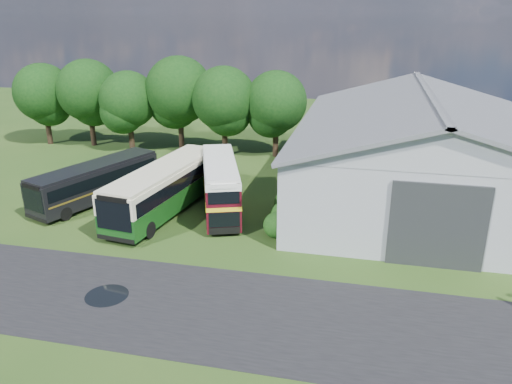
% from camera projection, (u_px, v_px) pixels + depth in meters
% --- Properties ---
extents(ground, '(120.00, 120.00, 0.00)m').
position_uv_depth(ground, '(158.00, 271.00, 27.89)').
color(ground, '#1F3E13').
rests_on(ground, ground).
extents(asphalt_road, '(60.00, 8.00, 0.02)m').
position_uv_depth(asphalt_road, '(190.00, 307.00, 24.51)').
color(asphalt_road, black).
rests_on(asphalt_road, ground).
extents(puddle, '(2.20, 2.20, 0.01)m').
position_uv_depth(puddle, '(107.00, 296.00, 25.46)').
color(puddle, black).
rests_on(puddle, ground).
extents(storage_shed, '(18.80, 24.80, 8.15)m').
position_uv_depth(storage_shed, '(422.00, 144.00, 37.97)').
color(storage_shed, gray).
rests_on(storage_shed, ground).
extents(tree_far_left, '(6.12, 6.12, 8.64)m').
position_uv_depth(tree_far_left, '(43.00, 93.00, 52.80)').
color(tree_far_left, black).
rests_on(tree_far_left, ground).
extents(tree_left_a, '(6.46, 6.46, 9.12)m').
position_uv_depth(tree_left_a, '(88.00, 90.00, 52.10)').
color(tree_left_a, black).
rests_on(tree_left_a, ground).
extents(tree_left_b, '(5.78, 5.78, 8.16)m').
position_uv_depth(tree_left_b, '(128.00, 100.00, 50.35)').
color(tree_left_b, black).
rests_on(tree_left_b, ground).
extents(tree_mid, '(6.80, 6.80, 9.60)m').
position_uv_depth(tree_mid, '(179.00, 90.00, 50.18)').
color(tree_mid, black).
rests_on(tree_mid, ground).
extents(tree_right_a, '(6.26, 6.26, 8.83)m').
position_uv_depth(tree_right_a, '(224.00, 99.00, 48.38)').
color(tree_right_a, black).
rests_on(tree_right_a, ground).
extents(tree_right_b, '(5.98, 5.98, 8.45)m').
position_uv_depth(tree_right_b, '(276.00, 102.00, 48.15)').
color(tree_right_b, black).
rests_on(tree_right_b, ground).
extents(shrub_front, '(1.70, 1.70, 1.70)m').
position_uv_depth(shrub_front, '(276.00, 236.00, 32.21)').
color(shrub_front, '#194714').
rests_on(shrub_front, ground).
extents(shrub_mid, '(1.60, 1.60, 1.60)m').
position_uv_depth(shrub_mid, '(282.00, 224.00, 34.05)').
color(shrub_mid, '#194714').
rests_on(shrub_mid, ground).
extents(shrub_back, '(1.80, 1.80, 1.80)m').
position_uv_depth(shrub_back, '(286.00, 213.00, 35.88)').
color(shrub_back, '#194714').
rests_on(shrub_back, ground).
extents(bus_green_single, '(4.46, 12.65, 3.41)m').
position_uv_depth(bus_green_single, '(165.00, 188.00, 35.60)').
color(bus_green_single, black).
rests_on(bus_green_single, ground).
extents(bus_maroon_double, '(5.18, 9.27, 3.88)m').
position_uv_depth(bus_maroon_double, '(220.00, 186.00, 35.51)').
color(bus_maroon_double, black).
rests_on(bus_maroon_double, ground).
extents(bus_dark_single, '(5.97, 10.88, 2.94)m').
position_uv_depth(bus_dark_single, '(96.00, 182.00, 37.66)').
color(bus_dark_single, black).
rests_on(bus_dark_single, ground).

